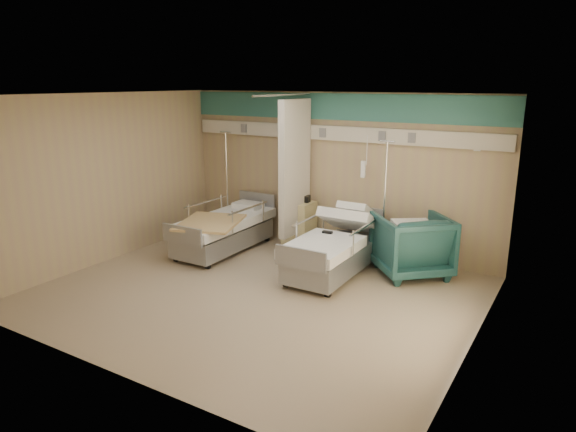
{
  "coord_description": "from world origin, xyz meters",
  "views": [
    {
      "loc": [
        3.95,
        -5.67,
        2.98
      ],
      "look_at": [
        0.17,
        0.6,
        1.05
      ],
      "focal_mm": 32.0,
      "sensor_mm": 36.0,
      "label": 1
    }
  ],
  "objects": [
    {
      "name": "waffle_blanket",
      "position": [
        1.67,
        1.87,
        1.01
      ],
      "size": [
        0.77,
        0.75,
        0.07
      ],
      "primitive_type": "cube",
      "rotation": [
        0.0,
        0.0,
        3.75
      ],
      "color": "white",
      "rests_on": "visitor_armchair"
    },
    {
      "name": "call_remote",
      "position": [
        0.45,
        1.36,
        0.65
      ],
      "size": [
        0.17,
        0.09,
        0.04
      ],
      "primitive_type": "cube",
      "rotation": [
        0.0,
        0.0,
        0.08
      ],
      "color": "black",
      "rests_on": "bed_right"
    },
    {
      "name": "bed_right",
      "position": [
        0.6,
        1.3,
        0.32
      ],
      "size": [
        1.0,
        2.16,
        0.63
      ],
      "primitive_type": null,
      "color": "white",
      "rests_on": "ground"
    },
    {
      "name": "ground",
      "position": [
        0.0,
        0.0,
        0.0
      ],
      "size": [
        6.0,
        5.0,
        0.0
      ],
      "primitive_type": "cube",
      "color": "gray",
      "rests_on": "ground"
    },
    {
      "name": "iv_stand_left",
      "position": [
        -2.08,
        2.05,
        0.42
      ],
      "size": [
        0.37,
        0.37,
        2.06
      ],
      "rotation": [
        0.0,
        0.0,
        0.16
      ],
      "color": "silver",
      "rests_on": "ground"
    },
    {
      "name": "white_cup",
      "position": [
        -0.72,
        2.28,
        0.91
      ],
      "size": [
        0.1,
        0.1,
        0.13
      ],
      "primitive_type": "cylinder",
      "rotation": [
        0.0,
        0.0,
        0.24
      ],
      "color": "white",
      "rests_on": "bedside_cabinet"
    },
    {
      "name": "bedside_cabinet",
      "position": [
        -0.55,
        2.2,
        0.42
      ],
      "size": [
        0.5,
        0.48,
        0.85
      ],
      "primitive_type": "cube",
      "color": "#D4C584",
      "rests_on": "ground"
    },
    {
      "name": "tan_blanket",
      "position": [
        -1.52,
        0.84,
        0.65
      ],
      "size": [
        1.29,
        1.44,
        0.04
      ],
      "primitive_type": "cube",
      "rotation": [
        0.0,
        0.0,
        0.34
      ],
      "color": "tan",
      "rests_on": "bed_left"
    },
    {
      "name": "room_walls",
      "position": [
        -0.03,
        0.25,
        1.86
      ],
      "size": [
        6.04,
        5.04,
        2.82
      ],
      "color": "tan",
      "rests_on": "ground"
    },
    {
      "name": "toiletry_bag",
      "position": [
        -0.49,
        2.25,
        0.91
      ],
      "size": [
        0.25,
        0.18,
        0.12
      ],
      "primitive_type": "cube",
      "rotation": [
        0.0,
        0.0,
        0.16
      ],
      "color": "black",
      "rests_on": "bedside_cabinet"
    },
    {
      "name": "iv_stand_right",
      "position": [
        1.1,
        2.11,
        0.42
      ],
      "size": [
        0.37,
        0.37,
        2.07
      ],
      "rotation": [
        0.0,
        0.0,
        0.44
      ],
      "color": "silver",
      "rests_on": "ground"
    },
    {
      "name": "visitor_armchair",
      "position": [
        1.66,
        1.9,
        0.49
      ],
      "size": [
        1.5,
        1.5,
        0.98
      ],
      "primitive_type": "imported",
      "rotation": [
        0.0,
        0.0,
        3.88
      ],
      "color": "#1C4847",
      "rests_on": "ground"
    },
    {
      "name": "bed_left",
      "position": [
        -1.6,
        1.3,
        0.32
      ],
      "size": [
        1.0,
        2.16,
        0.63
      ],
      "primitive_type": null,
      "color": "white",
      "rests_on": "ground"
    }
  ]
}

